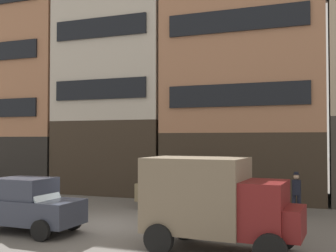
% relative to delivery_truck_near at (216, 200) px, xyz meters
% --- Properties ---
extents(ground_plane, '(120.00, 120.00, 0.00)m').
position_rel_delivery_truck_near_xyz_m(ground_plane, '(-4.94, 1.82, -1.42)').
color(ground_plane, '#605B56').
extents(building_far_left, '(10.01, 6.23, 14.18)m').
position_rel_delivery_truck_near_xyz_m(building_far_left, '(-16.88, 11.42, 5.71)').
color(building_far_left, black).
rests_on(building_far_left, ground_plane).
extents(building_center_left, '(7.13, 6.23, 14.91)m').
position_rel_delivery_truck_near_xyz_m(building_center_left, '(-8.66, 11.42, 6.08)').
color(building_center_left, '#33281E').
rests_on(building_center_left, ground_plane).
extents(building_center_right, '(8.69, 6.23, 14.92)m').
position_rel_delivery_truck_near_xyz_m(building_center_right, '(-1.10, 11.42, 6.08)').
color(building_center_right, '#33281E').
rests_on(building_center_right, ground_plane).
extents(delivery_truck_near, '(4.44, 2.35, 2.62)m').
position_rel_delivery_truck_near_xyz_m(delivery_truck_near, '(0.00, 0.00, 0.00)').
color(delivery_truck_near, maroon).
rests_on(delivery_truck_near, ground_plane).
extents(sedan_dark, '(3.77, 2.00, 1.83)m').
position_rel_delivery_truck_near_xyz_m(sedan_dark, '(-3.22, 6.27, -0.51)').
color(sedan_dark, '#7A6B4C').
rests_on(sedan_dark, ground_plane).
extents(sedan_light, '(3.74, 1.93, 1.83)m').
position_rel_delivery_truck_near_xyz_m(sedan_light, '(-6.56, 0.09, -0.51)').
color(sedan_light, '#333847').
rests_on(sedan_light, ground_plane).
extents(pedestrian_officer, '(0.44, 0.44, 1.79)m').
position_rel_delivery_truck_near_xyz_m(pedestrian_officer, '(1.78, 6.43, -0.44)').
color(pedestrian_officer, black).
rests_on(pedestrian_officer, ground_plane).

